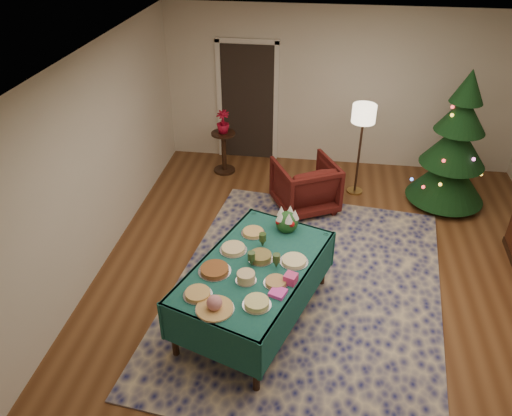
# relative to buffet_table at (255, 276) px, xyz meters

# --- Properties ---
(room_shell) EXTENTS (7.00, 7.00, 7.00)m
(room_shell) POSITION_rel_buffet_table_xyz_m (0.87, 0.60, 0.74)
(room_shell) COLOR #593319
(room_shell) RESTS_ON ground
(doorway) EXTENTS (1.08, 0.04, 2.16)m
(doorway) POSITION_rel_buffet_table_xyz_m (-0.73, 4.09, 0.48)
(doorway) COLOR black
(doorway) RESTS_ON ground
(rug) EXTENTS (3.66, 4.54, 0.02)m
(rug) POSITION_rel_buffet_table_xyz_m (0.57, 0.55, -0.60)
(rug) COLOR #151950
(rug) RESTS_ON ground
(buffet_table) EXTENTS (1.73, 2.23, 0.77)m
(buffet_table) POSITION_rel_buffet_table_xyz_m (0.00, 0.00, 0.00)
(buffet_table) COLOR black
(buffet_table) RESTS_ON ground
(platter_0) EXTENTS (0.30, 0.30, 0.05)m
(platter_0) POSITION_rel_buffet_table_xyz_m (-0.49, -0.56, 0.17)
(platter_0) COLOR silver
(platter_0) RESTS_ON buffet_table
(platter_1) EXTENTS (0.38, 0.38, 0.17)m
(platter_1) POSITION_rel_buffet_table_xyz_m (-0.28, -0.73, 0.21)
(platter_1) COLOR silver
(platter_1) RESTS_ON buffet_table
(platter_2) EXTENTS (0.29, 0.29, 0.06)m
(platter_2) POSITION_rel_buffet_table_xyz_m (0.11, -0.62, 0.18)
(platter_2) COLOR silver
(platter_2) RESTS_ON buffet_table
(platter_3) EXTENTS (0.35, 0.35, 0.05)m
(platter_3) POSITION_rel_buffet_table_xyz_m (-0.40, -0.18, 0.18)
(platter_3) COLOR silver
(platter_3) RESTS_ON buffet_table
(platter_4) EXTENTS (0.22, 0.22, 0.10)m
(platter_4) POSITION_rel_buffet_table_xyz_m (-0.05, -0.27, 0.20)
(platter_4) COLOR silver
(platter_4) RESTS_ON buffet_table
(platter_5) EXTENTS (0.26, 0.26, 0.04)m
(platter_5) POSITION_rel_buffet_table_xyz_m (0.26, -0.27, 0.17)
(platter_5) COLOR silver
(platter_5) RESTS_ON buffet_table
(platter_6) EXTENTS (0.31, 0.31, 0.05)m
(platter_6) POSITION_rel_buffet_table_xyz_m (-0.27, 0.21, 0.18)
(platter_6) COLOR silver
(platter_6) RESTS_ON buffet_table
(platter_7) EXTENTS (0.28, 0.28, 0.07)m
(platter_7) POSITION_rel_buffet_table_xyz_m (0.05, 0.10, 0.19)
(platter_7) COLOR silver
(platter_7) RESTS_ON buffet_table
(platter_8) EXTENTS (0.31, 0.31, 0.04)m
(platter_8) POSITION_rel_buffet_table_xyz_m (0.41, 0.10, 0.17)
(platter_8) COLOR silver
(platter_8) RESTS_ON buffet_table
(platter_9) EXTENTS (0.29, 0.29, 0.04)m
(platter_9) POSITION_rel_buffet_table_xyz_m (-0.10, 0.57, 0.17)
(platter_9) COLOR silver
(platter_9) RESTS_ON buffet_table
(goblet_0) EXTENTS (0.08, 0.08, 0.18)m
(goblet_0) POSITION_rel_buffet_table_xyz_m (0.04, 0.33, 0.25)
(goblet_0) COLOR #2D471E
(goblet_0) RESTS_ON buffet_table
(goblet_1) EXTENTS (0.08, 0.08, 0.18)m
(goblet_1) POSITION_rel_buffet_table_xyz_m (0.23, -0.02, 0.25)
(goblet_1) COLOR #2D471E
(goblet_1) RESTS_ON buffet_table
(goblet_2) EXTENTS (0.08, 0.08, 0.18)m
(goblet_2) POSITION_rel_buffet_table_xyz_m (-0.03, -0.02, 0.25)
(goblet_2) COLOR #2D471E
(goblet_2) RESTS_ON buffet_table
(napkin_stack) EXTENTS (0.19, 0.19, 0.04)m
(napkin_stack) POSITION_rel_buffet_table_xyz_m (0.30, -0.43, 0.17)
(napkin_stack) COLOR #FA45C9
(napkin_stack) RESTS_ON buffet_table
(gift_box) EXTENTS (0.16, 0.16, 0.10)m
(gift_box) POSITION_rel_buffet_table_xyz_m (0.41, -0.23, 0.20)
(gift_box) COLOR #E33F89
(gift_box) RESTS_ON buffet_table
(centerpiece) EXTENTS (0.28, 0.28, 0.32)m
(centerpiece) POSITION_rel_buffet_table_xyz_m (0.28, 0.71, 0.29)
(centerpiece) COLOR #1E4C1E
(centerpiece) RESTS_ON buffet_table
(armchair) EXTENTS (1.12, 1.10, 0.87)m
(armchair) POSITION_rel_buffet_table_xyz_m (0.42, 2.44, -0.18)
(armchair) COLOR #4A1310
(armchair) RESTS_ON ground
(floor_lamp) EXTENTS (0.36, 0.36, 1.49)m
(floor_lamp) POSITION_rel_buffet_table_xyz_m (1.21, 3.05, 0.65)
(floor_lamp) COLOR #A57F3F
(floor_lamp) RESTS_ON ground
(side_table) EXTENTS (0.41, 0.41, 0.73)m
(side_table) POSITION_rel_buffet_table_xyz_m (-1.04, 3.45, -0.26)
(side_table) COLOR black
(side_table) RESTS_ON ground
(potted_plant) EXTENTS (0.22, 0.39, 0.22)m
(potted_plant) POSITION_rel_buffet_table_xyz_m (-1.04, 3.45, 0.23)
(potted_plant) COLOR maroon
(potted_plant) RESTS_ON side_table
(christmas_tree) EXTENTS (1.44, 1.44, 2.14)m
(christmas_tree) POSITION_rel_buffet_table_xyz_m (2.58, 2.91, 0.35)
(christmas_tree) COLOR black
(christmas_tree) RESTS_ON ground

